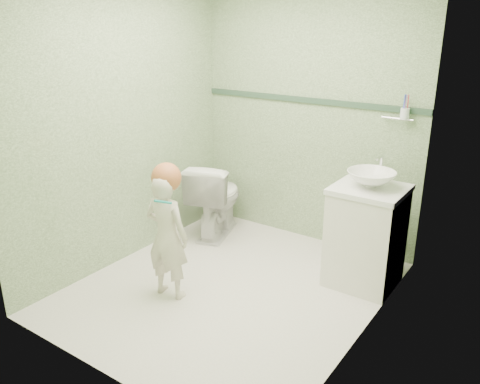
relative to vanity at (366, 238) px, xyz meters
The scene contains 12 objects.
ground 1.16m from the vanity, 140.19° to the right, with size 2.50×2.50×0.00m, color beige.
room_shell 1.35m from the vanity, 140.19° to the right, with size 2.50×2.54×2.40m.
trim_stripe 1.38m from the vanity, 147.36° to the left, with size 2.20×0.02×0.05m, color #2F4A38.
vanity is the anchor object (origin of this frame).
counter 0.41m from the vanity, ahead, with size 0.54×0.52×0.04m, color white.
basin 0.49m from the vanity, ahead, with size 0.37×0.37×0.13m, color white.
faucet 0.60m from the vanity, 90.00° to the left, with size 0.03×0.13×0.18m.
cup_holder 1.05m from the vanity, 83.74° to the left, with size 0.26×0.07×0.21m.
toilet 1.58m from the vanity, behind, with size 0.42×0.74×0.75m, color white.
toddler 1.57m from the vanity, 138.66° to the right, with size 0.36×0.24×0.99m, color beige.
hair_cap 1.65m from the vanity, 139.36° to the right, with size 0.22×0.22×0.22m, color #AE6034.
teal_toothbrush 1.64m from the vanity, 133.44° to the right, with size 0.11×0.14×0.08m.
Camera 1 is at (2.03, -2.80, 2.05)m, focal length 36.63 mm.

